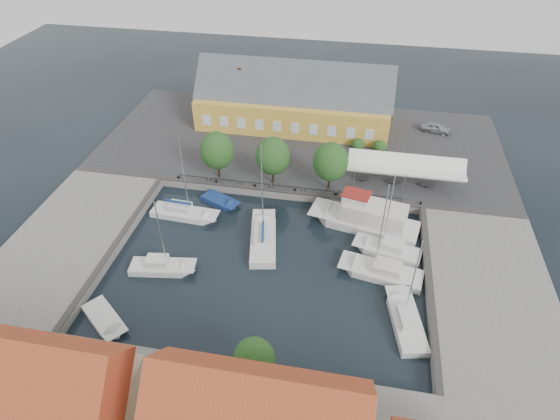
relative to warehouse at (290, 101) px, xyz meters
name	(u,v)px	position (x,y,z in m)	size (l,w,h in m)	color
ground	(270,255)	(2.60, -28.36, -4.43)	(140.00, 140.00, 0.00)	black
north_quay	(301,144)	(2.60, -5.36, -3.93)	(56.00, 26.00, 1.00)	#2D2D30
west_quay	(70,239)	(-19.40, -30.36, -3.93)	(12.00, 24.00, 1.00)	slate
east_quay	(490,294)	(24.60, -30.36, -3.93)	(12.00, 24.00, 1.00)	slate
quay_edge_fittings	(278,220)	(2.62, -23.61, -3.37)	(56.00, 24.72, 0.40)	#383533
warehouse	(290,101)	(0.00, 0.00, 0.00)	(28.56, 14.00, 9.55)	gold
tent_canopy	(406,166)	(16.60, -13.86, -0.74)	(14.00, 4.00, 2.83)	white
quay_trees	(273,156)	(0.60, -16.36, 0.45)	(18.20, 4.20, 6.30)	black
car_silver	(436,128)	(21.63, 0.87, -2.71)	(1.70, 4.22, 1.44)	#A4A7AC
car_red	(277,150)	(-0.14, -9.69, -2.70)	(1.55, 4.45, 1.47)	#531413
center_sailboat	(263,240)	(1.49, -26.49, -4.06)	(4.27, 9.23, 12.31)	silver
trawler	(368,220)	(12.65, -21.67, -3.41)	(12.98, 6.23, 5.00)	silver
east_boat_a	(388,251)	(15.04, -25.72, -4.17)	(7.55, 3.97, 10.45)	silver
east_boat_b	(383,273)	(14.46, -29.12, -4.17)	(8.82, 4.30, 11.59)	silver
east_boat_c	(406,322)	(16.64, -35.03, -4.17)	(3.97, 8.04, 10.05)	silver
west_boat_a	(183,214)	(-8.74, -23.63, -4.16)	(8.28, 2.76, 10.85)	silver
west_boat_c	(161,268)	(-7.94, -32.52, -4.17)	(7.01, 3.10, 9.42)	silver
launch_sw	(105,320)	(-10.65, -39.64, -4.34)	(5.69, 5.10, 0.98)	silver
launch_nw	(220,201)	(-5.30, -20.25, -4.34)	(5.35, 3.86, 0.88)	navy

